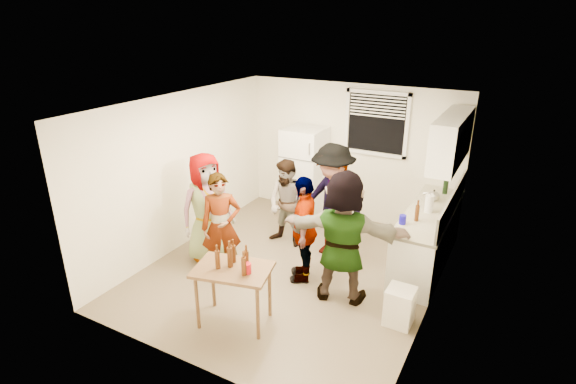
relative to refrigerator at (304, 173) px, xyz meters
The scene contains 23 objects.
room 2.20m from the refrigerator, 68.25° to the right, with size 4.00×4.50×2.50m, color white, non-canonical shape.
window 1.60m from the refrigerator, 15.38° to the left, with size 1.12×0.10×1.06m, color white, non-canonical shape.
refrigerator is the anchor object (origin of this frame).
counter_lower 2.59m from the refrigerator, 16.59° to the right, with size 0.60×2.20×0.86m, color white.
countertop 2.56m from the refrigerator, 16.59° to the right, with size 0.64×2.22×0.04m, color beige.
backsplash 2.84m from the refrigerator, 14.94° to the right, with size 0.03×2.20×0.36m, color #AFABA0.
upper_cabinets 2.85m from the refrigerator, 11.61° to the right, with size 0.34×1.60×0.70m, color white.
kettle 2.42m from the refrigerator, ahead, with size 0.23×0.19×0.19m, color silver, non-canonical shape.
paper_towel 2.56m from the refrigerator, 18.24° to the right, with size 0.12×0.12×0.26m, color white.
wine_bottle 2.50m from the refrigerator, ahead, with size 0.08×0.08×0.32m, color black.
beer_bottle_counter 2.64m from the refrigerator, 26.92° to the right, with size 0.06×0.06×0.23m, color #47230C.
blue_cup 2.60m from the refrigerator, 32.11° to the right, with size 0.10×0.10×0.13m, color #120AAF.
picture_frame 2.70m from the refrigerator, ahead, with size 0.02×0.16×0.14m, color #DEC45B.
trash_bin 3.47m from the refrigerator, 43.10° to the right, with size 0.33×0.33×0.48m, color white.
serving_table 3.46m from the refrigerator, 78.07° to the right, with size 0.91×0.61×0.77m, color brown, non-canonical shape.
beer_bottle_table 3.33m from the refrigerator, 78.79° to the right, with size 0.07×0.07×0.25m, color #47230C.
red_cup 3.42m from the refrigerator, 74.55° to the right, with size 0.09×0.09×0.13m, color #AD0E16.
guest_grey 2.40m from the refrigerator, 104.48° to the right, with size 0.84×1.72×0.55m, color gray.
guest_stripe 2.59m from the refrigerator, 92.19° to the right, with size 0.57×1.57×0.38m, color #141933.
guest_back_left 1.47m from the refrigerator, 76.29° to the right, with size 0.71×1.46×0.55m, color brown.
guest_back_right 1.76m from the refrigerator, 47.25° to the right, with size 1.18×1.83×0.68m, color #393A3E.
guest_black 2.36m from the refrigerator, 63.42° to the right, with size 0.92×1.57×0.38m, color black.
guest_orange 2.85m from the refrigerator, 52.83° to the right, with size 1.69×1.82×0.54m, color #CB744D.
Camera 1 is at (2.75, -5.17, 3.58)m, focal length 28.00 mm.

